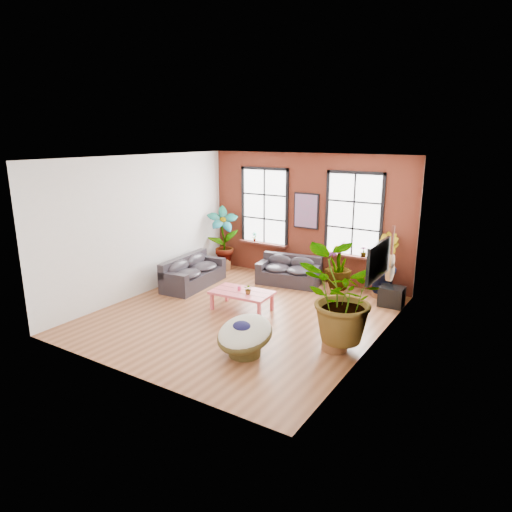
{
  "coord_description": "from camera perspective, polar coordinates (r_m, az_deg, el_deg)",
  "views": [
    {
      "loc": [
        5.43,
        -8.02,
        3.96
      ],
      "look_at": [
        0.0,
        0.6,
        1.25
      ],
      "focal_mm": 32.0,
      "sensor_mm": 36.0,
      "label": 1
    }
  ],
  "objects": [
    {
      "name": "sill_plant_right",
      "position": [
        12.12,
        13.3,
        0.52
      ],
      "size": [
        0.19,
        0.19,
        0.27
      ],
      "primitive_type": "imported",
      "rotation": [
        0.0,
        0.0,
        3.49
      ],
      "color": "#15380F",
      "rests_on": "room"
    },
    {
      "name": "pot_back_left",
      "position": [
        13.88,
        -4.17,
        -0.95
      ],
      "size": [
        0.52,
        0.52,
        0.36
      ],
      "rotation": [
        0.0,
        0.0,
        -0.07
      ],
      "color": "brown",
      "rests_on": "ground"
    },
    {
      "name": "pot_right_wall",
      "position": [
        8.93,
        9.81,
        -10.38
      ],
      "size": [
        0.65,
        0.65,
        0.36
      ],
      "rotation": [
        0.0,
        0.0,
        0.43
      ],
      "color": "brown",
      "rests_on": "ground"
    },
    {
      "name": "table_plant",
      "position": [
        10.39,
        -0.95,
        -4.15
      ],
      "size": [
        0.27,
        0.25,
        0.24
      ],
      "primitive_type": "imported",
      "rotation": [
        0.0,
        0.0,
        0.36
      ],
      "color": "#15380F",
      "rests_on": "coffee_table"
    },
    {
      "name": "media_box",
      "position": [
        11.38,
        16.58,
        -4.86
      ],
      "size": [
        0.58,
        0.49,
        0.47
      ],
      "rotation": [
        0.0,
        0.0,
        0.04
      ],
      "color": "black",
      "rests_on": "ground"
    },
    {
      "name": "sofa_left",
      "position": [
        12.44,
        -7.99,
        -2.09
      ],
      "size": [
        1.02,
        2.07,
        0.79
      ],
      "rotation": [
        0.0,
        0.0,
        1.67
      ],
      "color": "black",
      "rests_on": "ground"
    },
    {
      "name": "pot_back_right",
      "position": [
        11.95,
        15.44,
        -4.15
      ],
      "size": [
        0.58,
        0.58,
        0.35
      ],
      "rotation": [
        0.0,
        0.0,
        0.24
      ],
      "color": "brown",
      "rests_on": "ground"
    },
    {
      "name": "poster",
      "position": [
        12.61,
        6.29,
        5.63
      ],
      "size": [
        0.74,
        0.06,
        0.98
      ],
      "color": "black",
      "rests_on": "room"
    },
    {
      "name": "coffee_table",
      "position": [
        10.62,
        -1.78,
        -4.71
      ],
      "size": [
        1.45,
        0.89,
        0.54
      ],
      "rotation": [
        0.0,
        0.0,
        0.07
      ],
      "color": "#D24B57",
      "rests_on": "ground"
    },
    {
      "name": "sofa_back",
      "position": [
        12.52,
        4.19,
        -1.92
      ],
      "size": [
        1.78,
        1.07,
        0.77
      ],
      "rotation": [
        0.0,
        0.0,
        0.16
      ],
      "color": "black",
      "rests_on": "ground"
    },
    {
      "name": "room",
      "position": [
        10.06,
        -1.38,
        2.17
      ],
      "size": [
        6.04,
        6.54,
        3.54
      ],
      "color": "brown",
      "rests_on": "ground"
    },
    {
      "name": "floor_plant_right_wall",
      "position": [
        8.62,
        10.28,
        -5.08
      ],
      "size": [
        1.92,
        1.78,
        1.78
      ],
      "primitive_type": "imported",
      "rotation": [
        0.0,
        0.0,
        3.42
      ],
      "color": "#15380F",
      "rests_on": "ground"
    },
    {
      "name": "floor_plant_mid",
      "position": [
        11.77,
        10.23,
        -1.16
      ],
      "size": [
        0.92,
        0.92,
        1.23
      ],
      "primitive_type": "imported",
      "rotation": [
        0.0,
        0.0,
        5.18
      ],
      "color": "#15380F",
      "rests_on": "ground"
    },
    {
      "name": "sill_plant_left",
      "position": [
        13.53,
        -0.2,
        2.41
      ],
      "size": [
        0.17,
        0.17,
        0.27
      ],
      "primitive_type": "imported",
      "rotation": [
        0.0,
        0.0,
        0.79
      ],
      "color": "#15380F",
      "rests_on": "room"
    },
    {
      "name": "papasan_chair",
      "position": [
        8.51,
        -1.44,
        -9.82
      ],
      "size": [
        1.2,
        1.21,
        0.78
      ],
      "rotation": [
        0.0,
        0.0,
        -0.17
      ],
      "color": "#473B19",
      "rests_on": "ground"
    },
    {
      "name": "pot_mid",
      "position": [
        11.95,
        9.94,
        -3.83
      ],
      "size": [
        0.6,
        0.6,
        0.34
      ],
      "rotation": [
        0.0,
        0.0,
        -0.35
      ],
      "color": "brown",
      "rests_on": "ground"
    },
    {
      "name": "tv_wall_unit",
      "position": [
        9.29,
        15.48,
        -0.74
      ],
      "size": [
        0.13,
        1.86,
        1.2
      ],
      "color": "black",
      "rests_on": "room"
    },
    {
      "name": "floor_plant_back_left",
      "position": [
        13.65,
        -4.14,
        2.48
      ],
      "size": [
        1.12,
        1.1,
        1.77
      ],
      "primitive_type": "imported",
      "rotation": [
        0.0,
        0.0,
        0.74
      ],
      "color": "#15380F",
      "rests_on": "ground"
    },
    {
      "name": "floor_plant_back_right",
      "position": [
        11.74,
        15.56,
        -0.83
      ],
      "size": [
        0.97,
        1.03,
        1.48
      ],
      "primitive_type": "imported",
      "rotation": [
        0.0,
        0.0,
        2.08
      ],
      "color": "#15380F",
      "rests_on": "ground"
    }
  ]
}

